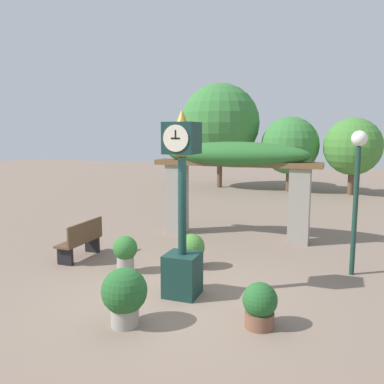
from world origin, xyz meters
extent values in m
plane|color=#7F6B5B|center=(0.00, 0.00, 0.00)|extent=(60.00, 60.00, 0.00)
cube|color=#14332D|center=(0.14, 0.26, 0.39)|extent=(0.59, 0.59, 0.77)
cylinder|color=#14332D|center=(0.14, 0.26, 1.65)|extent=(0.15, 0.15, 1.75)
cylinder|color=gold|center=(0.14, 0.26, 2.54)|extent=(0.24, 0.24, 0.04)
cube|color=#14332D|center=(0.14, 0.26, 2.83)|extent=(0.54, 0.54, 0.54)
cylinder|color=beige|center=(0.14, -0.02, 2.83)|extent=(0.45, 0.02, 0.45)
cylinder|color=beige|center=(0.14, 0.54, 2.83)|extent=(0.45, 0.02, 0.45)
cube|color=black|center=(0.14, -0.04, 2.83)|extent=(0.16, 0.01, 0.02)
cube|color=black|center=(0.14, -0.04, 2.90)|extent=(0.02, 0.01, 0.14)
cone|color=gold|center=(0.14, 0.26, 3.21)|extent=(0.19, 0.19, 0.22)
cube|color=gray|center=(-1.74, 4.59, 1.01)|extent=(0.53, 0.53, 2.01)
cube|color=gray|center=(1.74, 4.59, 1.01)|extent=(0.53, 0.53, 2.01)
cube|color=brown|center=(0.00, 4.33, 2.08)|extent=(4.62, 0.13, 0.14)
cube|color=brown|center=(0.00, 4.59, 2.08)|extent=(4.62, 0.13, 0.14)
cube|color=brown|center=(0.00, 4.86, 2.08)|extent=(4.62, 0.13, 0.14)
ellipsoid|color=#2D6B2D|center=(0.00, 4.59, 2.33)|extent=(3.99, 1.13, 0.70)
cylinder|color=gray|center=(-1.43, 0.97, 0.17)|extent=(0.36, 0.36, 0.34)
sphere|color=#2D6B2D|center=(-1.43, 0.97, 0.53)|extent=(0.51, 0.51, 0.51)
cylinder|color=gray|center=(-0.26, -1.13, 0.14)|extent=(0.43, 0.43, 0.29)
sphere|color=#235B28|center=(-0.26, -1.13, 0.55)|extent=(0.70, 0.70, 0.70)
cylinder|color=brown|center=(-0.23, 1.72, 0.13)|extent=(0.40, 0.40, 0.25)
sphere|color=#427F33|center=(-0.23, 1.72, 0.47)|extent=(0.58, 0.58, 0.58)
cylinder|color=brown|center=(1.68, -0.47, 0.12)|extent=(0.44, 0.44, 0.24)
sphere|color=#235B28|center=(1.68, -0.47, 0.43)|extent=(0.53, 0.53, 0.53)
cube|color=brown|center=(-2.94, 1.46, 0.41)|extent=(0.42, 1.31, 0.05)
cube|color=brown|center=(-2.75, 1.46, 0.67)|extent=(0.04, 1.31, 0.45)
cube|color=black|center=(-2.94, 1.98, 0.20)|extent=(0.38, 0.08, 0.39)
cube|color=black|center=(-2.94, 0.93, 0.20)|extent=(0.38, 0.08, 0.39)
cylinder|color=#19382D|center=(3.04, 2.49, 1.33)|extent=(0.10, 0.10, 2.65)
sphere|color=white|center=(3.04, 2.49, 2.81)|extent=(0.31, 0.31, 0.31)
cylinder|color=brown|center=(-3.40, 14.61, 0.97)|extent=(0.28, 0.28, 1.95)
sphere|color=#387A38|center=(-3.40, 14.61, 3.41)|extent=(4.16, 4.16, 4.16)
cylinder|color=brown|center=(0.28, 14.37, 0.65)|extent=(0.28, 0.28, 1.29)
sphere|color=#387A38|center=(0.28, 14.37, 2.29)|extent=(2.84, 2.84, 2.84)
cylinder|color=brown|center=(3.18, 14.20, 0.67)|extent=(0.28, 0.28, 1.34)
sphere|color=#427F33|center=(3.18, 14.20, 2.28)|extent=(2.67, 2.67, 2.67)
camera|label=1|loc=(2.74, -6.27, 2.93)|focal=38.00mm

